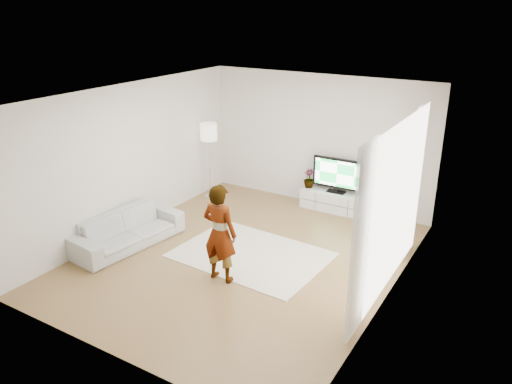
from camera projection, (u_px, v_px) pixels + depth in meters
The scene contains 17 objects.
floor at pixel (243, 258), 8.65m from camera, with size 6.00×6.00×0.00m, color #9C7546.
ceiling at pixel (242, 96), 7.65m from camera, with size 6.00×6.00×0.00m, color white.
wall_left at pixel (130, 159), 9.35m from camera, with size 0.02×6.00×2.80m, color silver.
wall_right at pixel (394, 213), 6.95m from camera, with size 0.02×6.00×2.80m, color silver.
wall_back at pixel (318, 141), 10.55m from camera, with size 5.00×0.02×2.80m, color silver.
wall_front at pixel (103, 257), 5.74m from camera, with size 5.00×0.02×2.80m, color silver.
window at pixel (399, 202), 7.18m from camera, with size 0.01×2.60×2.50m, color white.
curtain_near at pixel (362, 242), 6.21m from camera, with size 0.04×0.70×2.60m, color white.
curtain_far at pixel (416, 182), 8.29m from camera, with size 0.04×0.70×2.60m, color white.
media_console at pixel (335, 202), 10.53m from camera, with size 1.46×0.42×0.41m.
television at pixel (337, 174), 10.33m from camera, with size 1.06×0.21×0.74m.
game_console at pixel (365, 194), 10.11m from camera, with size 0.05×0.15×0.19m.
potted_plant at pixel (309, 178), 10.68m from camera, with size 0.23×0.23×0.40m, color #3F7238.
rug at pixel (251, 255), 8.74m from camera, with size 2.54×1.83×0.01m, color #EEE4CB.
player at pixel (220, 233), 7.69m from camera, with size 0.58×0.38×1.60m, color #334772.
sofa at pixel (128, 230), 9.00m from camera, with size 2.07×0.81×0.61m, color #AFAFAA.
floor_lamp at pixel (209, 135), 10.87m from camera, with size 0.38×0.38×1.69m.
Camera 1 is at (4.14, -6.46, 4.15)m, focal length 35.00 mm.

